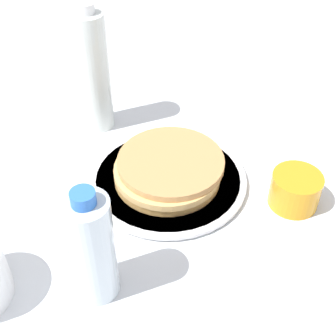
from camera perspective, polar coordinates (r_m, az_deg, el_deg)
The scene contains 6 objects.
ground_plane at distance 0.84m, azimuth -0.16°, elevation -0.35°, with size 4.00×4.00×0.00m, color white.
plate at distance 0.81m, azimuth 0.00°, elevation -1.37°, with size 0.27×0.27×0.01m.
pancake_stack at distance 0.79m, azimuth 0.05°, elevation -0.16°, with size 0.19×0.18×0.04m.
juice_glass at distance 0.79m, azimuth 15.24°, elevation -2.60°, with size 0.08×0.08×0.06m.
water_bottle_near at distance 0.61m, azimuth -9.29°, elevation -9.63°, with size 0.06×0.06×0.19m.
water_bottle_mid at distance 0.89m, azimuth -9.07°, elevation 11.43°, with size 0.06×0.06×0.25m.
Camera 1 is at (0.55, 0.29, 0.56)m, focal length 50.00 mm.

